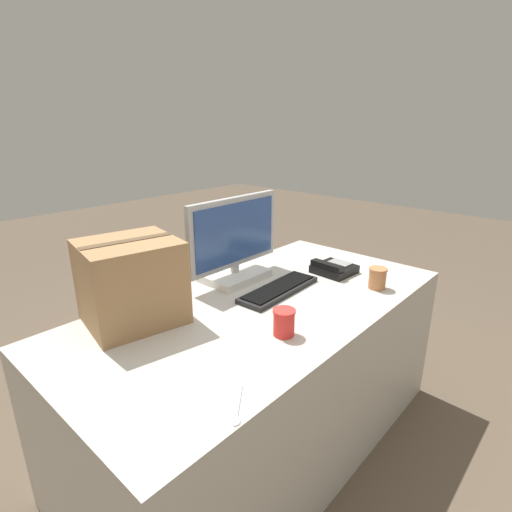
% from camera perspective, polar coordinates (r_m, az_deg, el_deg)
% --- Properties ---
extents(ground_plane, '(12.00, 12.00, 0.00)m').
position_cam_1_polar(ground_plane, '(2.19, 0.79, -24.47)').
color(ground_plane, brown).
extents(office_desk, '(1.80, 0.90, 0.74)m').
position_cam_1_polar(office_desk, '(1.95, 0.84, -16.55)').
color(office_desk, beige).
rests_on(office_desk, ground_plane).
extents(monitor, '(0.57, 0.23, 0.42)m').
position_cam_1_polar(monitor, '(1.97, -3.08, 1.45)').
color(monitor, white).
rests_on(monitor, office_desk).
extents(keyboard, '(0.46, 0.16, 0.03)m').
position_cam_1_polar(keyboard, '(1.87, 3.29, -4.76)').
color(keyboard, black).
rests_on(keyboard, office_desk).
extents(desk_phone, '(0.20, 0.20, 0.07)m').
position_cam_1_polar(desk_phone, '(2.13, 11.00, -1.74)').
color(desk_phone, black).
rests_on(desk_phone, office_desk).
extents(paper_cup_left, '(0.09, 0.09, 0.10)m').
position_cam_1_polar(paper_cup_left, '(1.50, 4.01, -9.43)').
color(paper_cup_left, red).
rests_on(paper_cup_left, office_desk).
extents(paper_cup_right, '(0.09, 0.09, 0.10)m').
position_cam_1_polar(paper_cup_right, '(1.98, 16.96, -3.05)').
color(paper_cup_right, '#BC7547').
rests_on(paper_cup_right, office_desk).
extents(spoon, '(0.14, 0.11, 0.00)m').
position_cam_1_polar(spoon, '(1.18, -2.71, -21.38)').
color(spoon, silver).
rests_on(spoon, office_desk).
extents(cardboard_box, '(0.41, 0.38, 0.33)m').
position_cam_1_polar(cardboard_box, '(1.63, -17.37, -3.54)').
color(cardboard_box, '#9E754C').
rests_on(cardboard_box, office_desk).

